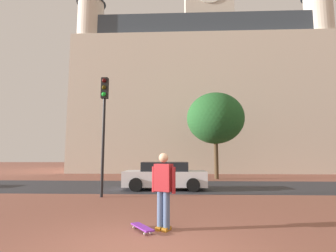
% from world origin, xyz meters
% --- Properties ---
extents(ground_plane, '(120.00, 120.00, 0.00)m').
position_xyz_m(ground_plane, '(0.00, 10.00, 0.00)').
color(ground_plane, brown).
extents(street_asphalt_strip, '(120.00, 6.13, 0.00)m').
position_xyz_m(street_asphalt_strip, '(0.00, 9.82, 0.00)').
color(street_asphalt_strip, '#2D2D33').
rests_on(street_asphalt_strip, ground_plane).
extents(landmark_building, '(27.86, 15.39, 30.50)m').
position_xyz_m(landmark_building, '(3.55, 27.30, 9.14)').
color(landmark_building, beige).
rests_on(landmark_building, ground_plane).
extents(person_skater, '(0.56, 0.40, 1.73)m').
position_xyz_m(person_skater, '(0.33, 1.37, 0.96)').
color(person_skater, slate).
rests_on(person_skater, ground_plane).
extents(skateboard, '(0.61, 0.77, 0.11)m').
position_xyz_m(skateboard, '(-0.14, 1.26, 0.09)').
color(skateboard, purple).
rests_on(skateboard, ground_plane).
extents(car_white, '(4.12, 1.94, 1.37)m').
position_xyz_m(car_white, '(0.00, 8.47, 0.67)').
color(car_white, silver).
rests_on(car_white, ground_plane).
extents(traffic_light_pole, '(0.28, 0.34, 5.02)m').
position_xyz_m(traffic_light_pole, '(-2.47, 5.89, 3.49)').
color(traffic_light_pole, black).
rests_on(traffic_light_pole, ground_plane).
extents(tree_curb_far, '(4.33, 4.33, 6.50)m').
position_xyz_m(tree_curb_far, '(3.51, 14.62, 4.54)').
color(tree_curb_far, '#4C3823').
rests_on(tree_curb_far, ground_plane).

